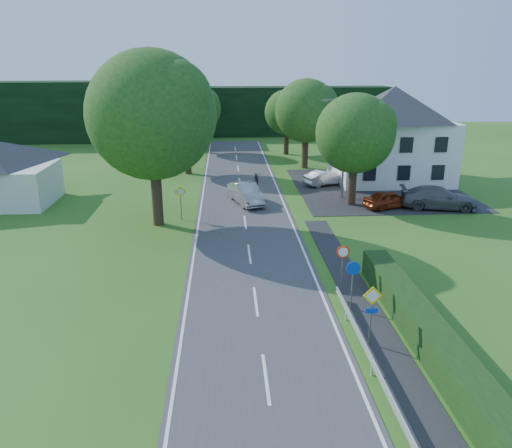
{
  "coord_description": "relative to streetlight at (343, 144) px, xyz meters",
  "views": [
    {
      "loc": [
        -1.31,
        -9.16,
        10.94
      ],
      "look_at": [
        0.35,
        17.41,
        2.08
      ],
      "focal_mm": 35.0,
      "sensor_mm": 36.0,
      "label": 1
    }
  ],
  "objects": [
    {
      "name": "treeline_right",
      "position": [
        -0.06,
        36.0,
        -0.96
      ],
      "size": [
        30.0,
        5.0,
        7.0
      ],
      "primitive_type": "cube",
      "color": "black",
      "rests_on": "ground"
    },
    {
      "name": "sign_priority_right",
      "position": [
        -3.76,
        -22.02,
        -2.67
      ],
      "size": [
        0.78,
        0.09,
        2.59
      ],
      "color": "slate",
      "rests_on": "ground"
    },
    {
      "name": "line_centre",
      "position": [
        -8.06,
        -10.0,
        -4.42
      ],
      "size": [
        0.12,
        80.0,
        0.01
      ],
      "primitive_type": null,
      "color": "white",
      "rests_on": "road"
    },
    {
      "name": "line_edge_left",
      "position": [
        -11.31,
        -10.0,
        -4.42
      ],
      "size": [
        0.12,
        80.0,
        0.01
      ],
      "primitive_type": "cube",
      "color": "white",
      "rests_on": "road"
    },
    {
      "name": "tree_left_far",
      "position": [
        -13.06,
        10.0,
        -0.17
      ],
      "size": [
        7.0,
        7.0,
        8.58
      ],
      "primitive_type": null,
      "color": "#154816",
      "rests_on": "ground"
    },
    {
      "name": "tree_left_back",
      "position": [
        -12.56,
        22.0,
        -0.43
      ],
      "size": [
        6.6,
        6.6,
        8.07
      ],
      "primitive_type": null,
      "color": "#154816",
      "rests_on": "ground"
    },
    {
      "name": "parasol",
      "position": [
        2.1,
        4.16,
        -3.44
      ],
      "size": [
        2.71,
        2.74,
        1.96
      ],
      "primitive_type": "imported",
      "rotation": [
        0.0,
        0.0,
        -0.32
      ],
      "color": "#A3110D",
      "rests_on": "parking_pad"
    },
    {
      "name": "parked_car_silver_a",
      "position": [
        -0.33,
        4.34,
        -3.75
      ],
      "size": [
        4.34,
        2.93,
        1.35
      ],
      "primitive_type": "imported",
      "rotation": [
        0.0,
        0.0,
        1.97
      ],
      "color": "#ACABB0",
      "rests_on": "parking_pad"
    },
    {
      "name": "road",
      "position": [
        -8.06,
        -10.0,
        -4.44
      ],
      "size": [
        7.0,
        80.0,
        0.04
      ],
      "primitive_type": "cube",
      "color": "#3C3C3F",
      "rests_on": "ground"
    },
    {
      "name": "tree_right_far",
      "position": [
        -1.06,
        12.0,
        0.08
      ],
      "size": [
        7.4,
        7.4,
        9.09
      ],
      "primitive_type": null,
      "color": "#154816",
      "rests_on": "ground"
    },
    {
      "name": "sign_roundabout",
      "position": [
        -3.76,
        -19.02,
        -2.79
      ],
      "size": [
        0.64,
        0.08,
        2.37
      ],
      "color": "slate",
      "rests_on": "ground"
    },
    {
      "name": "tree_right_mid",
      "position": [
        0.44,
        -2.0,
        -0.17
      ],
      "size": [
        7.0,
        7.0,
        8.58
      ],
      "primitive_type": null,
      "color": "#154816",
      "rests_on": "ground"
    },
    {
      "name": "house_white",
      "position": [
        5.94,
        6.0,
        -0.06
      ],
      "size": [
        10.6,
        8.4,
        8.6
      ],
      "color": "white",
      "rests_on": "ground"
    },
    {
      "name": "parked_car_red",
      "position": [
        3.04,
        -3.14,
        -3.75
      ],
      "size": [
        4.26,
        2.77,
        1.35
      ],
      "primitive_type": "imported",
      "rotation": [
        0.0,
        0.0,
        1.89
      ],
      "color": "maroon",
      "rests_on": "parking_pad"
    },
    {
      "name": "streetlight",
      "position": [
        0.0,
        0.0,
        0.0
      ],
      "size": [
        2.03,
        0.18,
        8.0
      ],
      "color": "slate",
      "rests_on": "ground"
    },
    {
      "name": "parked_car_silver_b",
      "position": [
        8.74,
        3.3,
        -3.79
      ],
      "size": [
        4.8,
        2.72,
        1.27
      ],
      "primitive_type": "imported",
      "rotation": [
        0.0,
        0.0,
        1.43
      ],
      "color": "#A3A1A8",
      "rests_on": "parking_pad"
    },
    {
      "name": "parking_pad",
      "position": [
        3.94,
        3.0,
        -4.44
      ],
      "size": [
        14.0,
        16.0,
        0.04
      ],
      "primitive_type": "cube",
      "color": "black",
      "rests_on": "ground"
    },
    {
      "name": "motorcycle",
      "position": [
        -6.51,
        5.55,
        -3.91
      ],
      "size": [
        0.79,
        1.98,
        1.02
      ],
      "primitive_type": "imported",
      "rotation": [
        0.0,
        0.0,
        0.06
      ],
      "color": "black",
      "rests_on": "road"
    },
    {
      "name": "moving_car",
      "position": [
        -7.76,
        -1.18,
        -3.63
      ],
      "size": [
        3.07,
        5.11,
        1.59
      ],
      "primitive_type": "imported",
      "rotation": [
        0.0,
        0.0,
        0.31
      ],
      "color": "#9F9FA4",
      "rests_on": "road"
    },
    {
      "name": "sign_priority_left",
      "position": [
        -12.56,
        -5.02,
        -2.75
      ],
      "size": [
        0.78,
        0.09,
        2.44
      ],
      "color": "slate",
      "rests_on": "ground"
    },
    {
      "name": "tree_main",
      "position": [
        -14.06,
        -6.0,
        1.36
      ],
      "size": [
        9.4,
        9.4,
        11.64
      ],
      "primitive_type": null,
      "color": "#154816",
      "rests_on": "ground"
    },
    {
      "name": "parked_car_grey",
      "position": [
        6.78,
        -3.5,
        -3.6
      ],
      "size": [
        6.05,
        3.42,
        1.66
      ],
      "primitive_type": "imported",
      "rotation": [
        0.0,
        0.0,
        1.37
      ],
      "color": "#56555A",
      "rests_on": "parking_pad"
    },
    {
      "name": "tree_right_back",
      "position": [
        -2.06,
        20.0,
        -0.68
      ],
      "size": [
        6.2,
        6.2,
        7.56
      ],
      "primitive_type": null,
      "color": "#154816",
      "rests_on": "ground"
    },
    {
      "name": "treeline_left",
      "position": [
        -36.06,
        32.0,
        -0.46
      ],
      "size": [
        44.0,
        6.0,
        8.0
      ],
      "primitive_type": "cube",
      "color": "black",
      "rests_on": "ground"
    },
    {
      "name": "sign_speed_limit",
      "position": [
        -3.76,
        -17.03,
        -2.7
      ],
      "size": [
        0.64,
        0.11,
        2.37
      ],
      "color": "slate",
      "rests_on": "ground"
    },
    {
      "name": "line_edge_right",
      "position": [
        -4.81,
        -10.0,
        -4.42
      ],
      "size": [
        0.12,
        80.0,
        0.01
      ],
      "primitive_type": "cube",
      "color": "white",
      "rests_on": "road"
    }
  ]
}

